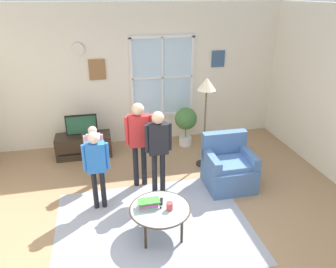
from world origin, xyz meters
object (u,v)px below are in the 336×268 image
(remote_near_books, at_px, (161,201))
(remote_near_cup, at_px, (157,206))
(television, at_px, (82,125))
(coffee_table, at_px, (160,210))
(person_red_shirt, at_px, (139,136))
(tv_stand, at_px, (84,145))
(potted_plant_by_window, at_px, (186,121))
(book_stack, at_px, (149,204))
(person_blue_shirt, at_px, (96,162))
(floor_lamp, at_px, (206,93))
(armchair, at_px, (228,168))
(person_black_shirt, at_px, (158,143))
(person_pink_shirt, at_px, (94,148))

(remote_near_books, height_order, remote_near_cup, same)
(television, xyz_separation_m, remote_near_cup, (1.00, -2.50, -0.24))
(coffee_table, bearing_deg, person_red_shirt, 94.21)
(tv_stand, xyz_separation_m, coffee_table, (1.03, -2.55, 0.17))
(remote_near_books, relative_size, potted_plant_by_window, 0.17)
(book_stack, relative_size, person_blue_shirt, 0.22)
(book_stack, relative_size, floor_lamp, 0.17)
(television, xyz_separation_m, remote_near_books, (1.08, -2.41, -0.24))
(armchair, xyz_separation_m, book_stack, (-1.48, -0.88, 0.14))
(coffee_table, distance_m, remote_near_books, 0.14)
(floor_lamp, bearing_deg, armchair, -76.00)
(television, bearing_deg, tv_stand, 90.00)
(floor_lamp, bearing_deg, person_black_shirt, -144.93)
(remote_near_books, relative_size, person_red_shirt, 0.10)
(floor_lamp, bearing_deg, person_red_shirt, -161.23)
(book_stack, distance_m, person_blue_shirt, 1.01)
(person_black_shirt, bearing_deg, armchair, -2.73)
(person_black_shirt, bearing_deg, remote_near_cup, -102.02)
(coffee_table, xyz_separation_m, person_blue_shirt, (-0.78, 0.76, 0.40))
(tv_stand, height_order, remote_near_books, tv_stand)
(person_red_shirt, relative_size, person_black_shirt, 1.05)
(remote_near_cup, height_order, person_red_shirt, person_red_shirt)
(coffee_table, distance_m, potted_plant_by_window, 2.79)
(television, relative_size, book_stack, 2.12)
(armchair, height_order, person_red_shirt, person_red_shirt)
(television, relative_size, remote_near_books, 4.23)
(remote_near_cup, bearing_deg, tv_stand, 111.85)
(television, relative_size, person_blue_shirt, 0.47)
(television, relative_size, person_pink_shirt, 0.56)
(armchair, distance_m, person_blue_shirt, 2.17)
(remote_near_cup, distance_m, person_black_shirt, 1.07)
(book_stack, xyz_separation_m, remote_near_books, (0.18, 0.08, -0.04))
(remote_near_cup, height_order, person_blue_shirt, person_blue_shirt)
(coffee_table, height_order, remote_near_cup, remote_near_cup)
(person_blue_shirt, bearing_deg, remote_near_cup, -44.00)
(television, xyz_separation_m, coffee_table, (1.03, -2.54, -0.27))
(person_pink_shirt, distance_m, floor_lamp, 2.11)
(book_stack, bearing_deg, person_blue_shirt, 131.85)
(person_blue_shirt, bearing_deg, tv_stand, 98.27)
(person_black_shirt, distance_m, person_pink_shirt, 1.11)
(book_stack, bearing_deg, person_pink_shirt, 115.31)
(remote_near_books, distance_m, person_red_shirt, 1.23)
(remote_near_cup, height_order, person_black_shirt, person_black_shirt)
(person_black_shirt, distance_m, floor_lamp, 1.32)
(person_red_shirt, height_order, floor_lamp, floor_lamp)
(remote_near_books, bearing_deg, person_pink_shirt, 122.52)
(tv_stand, height_order, person_pink_shirt, person_pink_shirt)
(coffee_table, distance_m, person_red_shirt, 1.36)
(remote_near_cup, xyz_separation_m, person_pink_shirt, (-0.78, 1.42, 0.24))
(tv_stand, distance_m, floor_lamp, 2.64)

